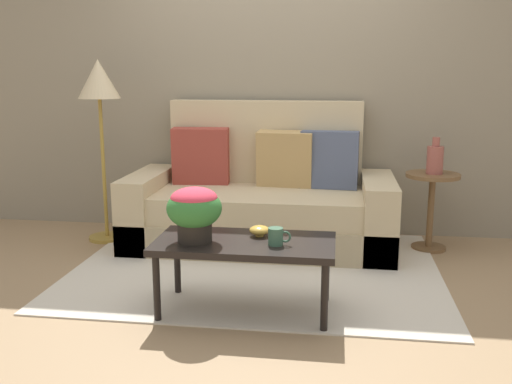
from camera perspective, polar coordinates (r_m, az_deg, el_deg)
ground_plane at (r=4.03m, az=-0.13°, el=-8.06°), size 14.00×14.00×0.00m
wall_back at (r=4.97m, az=1.88°, el=12.87°), size 6.40×0.12×2.92m
area_rug at (r=4.12m, az=0.05°, el=-7.57°), size 2.55×1.97×0.01m
couch at (r=4.62m, az=0.59°, el=-1.03°), size 2.08×0.92×1.14m
coffee_table at (r=3.31m, az=-1.11°, el=-5.55°), size 1.03×0.52×0.43m
side_table at (r=4.65m, az=17.01°, el=-0.51°), size 0.41×0.41×0.61m
floor_lamp at (r=4.78m, az=-15.28°, el=9.44°), size 0.33×0.33×1.47m
potted_plant at (r=3.24m, az=-6.15°, el=-1.67°), size 0.31×0.31×0.31m
coffee_mug at (r=3.20m, az=2.02°, el=-4.42°), size 0.13×0.08×0.10m
snack_bowl at (r=3.37m, az=0.36°, el=-3.82°), size 0.12×0.12×0.06m
table_vase at (r=4.59m, az=17.33°, el=3.15°), size 0.12×0.12×0.28m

